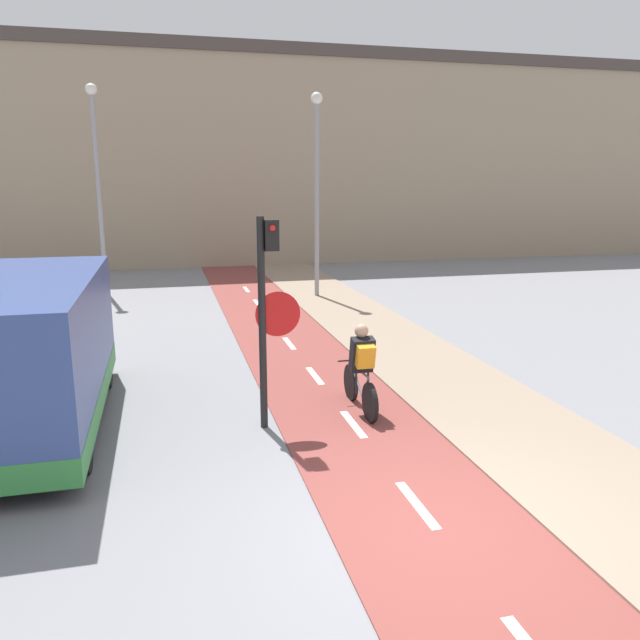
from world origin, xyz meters
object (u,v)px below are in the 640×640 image
Objects in this scene: street_lamp_far at (97,168)px; van at (22,356)px; cyclist_near at (361,370)px; street_lamp_sidewalk at (317,174)px; traffic_light_pole at (268,300)px.

street_lamp_far is 12.25m from van.
cyclist_near is (4.89, -12.44, -3.36)m from street_lamp_far.
street_lamp_sidewalk is 12.10m from van.
street_lamp_far is at bearing 161.09° from street_lamp_sidewalk.
van is at bearing -125.38° from street_lamp_sidewalk.
cyclist_near is at bearing -68.52° from street_lamp_far.
street_lamp_sidewalk is 1.17× the size of van.
street_lamp_far reaches higher than van.
traffic_light_pole is 0.48× the size of street_lamp_far.
traffic_light_pole is 3.72m from van.
street_lamp_sidewalk is (3.29, 10.42, 1.92)m from traffic_light_pole.
street_lamp_sidewalk is at bearing -18.91° from street_lamp_far.
traffic_light_pole is 1.93× the size of cyclist_near.
van is at bearing 167.14° from traffic_light_pole.
traffic_light_pole reaches higher than cyclist_near.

